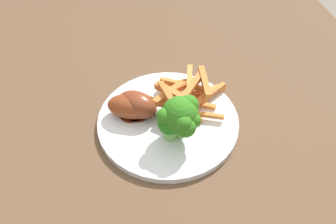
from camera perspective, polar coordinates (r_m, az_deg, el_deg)
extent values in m
cube|color=brown|center=(0.76, 2.10, 1.48)|extent=(1.10, 0.83, 0.03)
cylinder|color=#443122|center=(1.36, -19.12, 2.38)|extent=(0.06, 0.06, 0.69)
cylinder|color=#443122|center=(1.44, 9.89, 7.75)|extent=(0.06, 0.06, 0.69)
cylinder|color=silver|center=(0.70, 0.00, -1.43)|extent=(0.25, 0.25, 0.01)
cylinder|color=#77B15C|center=(0.66, 1.65, -2.50)|extent=(0.02, 0.02, 0.03)
sphere|color=#2F751B|center=(0.64, 1.72, -0.38)|extent=(0.06, 0.06, 0.06)
sphere|color=#2F751B|center=(0.63, -0.47, -0.62)|extent=(0.03, 0.03, 0.03)
sphere|color=#2F751B|center=(0.63, 3.73, -1.14)|extent=(0.02, 0.02, 0.02)
sphere|color=#2F751B|center=(0.65, 1.34, 0.77)|extent=(0.02, 0.02, 0.02)
sphere|color=#2F751B|center=(0.62, 2.19, -1.64)|extent=(0.03, 0.03, 0.03)
sphere|color=#2F751B|center=(0.64, 2.98, 1.05)|extent=(0.03, 0.03, 0.03)
sphere|color=#2F751B|center=(0.62, 2.55, -2.18)|extent=(0.03, 0.03, 0.03)
cylinder|color=#73A447|center=(0.67, 1.37, -2.16)|extent=(0.02, 0.02, 0.02)
sphere|color=#306F29|center=(0.65, 1.41, -0.52)|extent=(0.05, 0.05, 0.05)
sphere|color=#306F29|center=(0.65, 0.00, -0.19)|extent=(0.02, 0.02, 0.02)
sphere|color=#306F29|center=(0.65, 2.82, -0.21)|extent=(0.02, 0.02, 0.02)
sphere|color=#306F29|center=(0.63, 2.00, -1.31)|extent=(0.01, 0.01, 0.01)
cylinder|color=#7ABE59|center=(0.66, 0.28, -2.98)|extent=(0.02, 0.02, 0.02)
sphere|color=#22741A|center=(0.64, 0.29, -1.48)|extent=(0.04, 0.04, 0.04)
sphere|color=#22741A|center=(0.63, 1.21, -1.79)|extent=(0.01, 0.01, 0.01)
sphere|color=#22741A|center=(0.65, 1.63, -1.10)|extent=(0.02, 0.02, 0.02)
sphere|color=#22741A|center=(0.65, 0.90, -0.44)|extent=(0.02, 0.02, 0.02)
sphere|color=#22741A|center=(0.64, 0.28, -2.38)|extent=(0.02, 0.02, 0.02)
sphere|color=#22741A|center=(0.65, 0.20, 0.14)|extent=(0.01, 0.01, 0.01)
cube|color=orange|center=(0.72, 2.19, 1.50)|extent=(0.01, 0.08, 0.01)
cube|color=#C87132|center=(0.71, 5.30, 4.35)|extent=(0.08, 0.02, 0.01)
cube|color=orange|center=(0.69, 3.57, -0.19)|extent=(0.05, 0.10, 0.01)
cube|color=#C57032|center=(0.72, 5.23, 1.98)|extent=(0.06, 0.10, 0.01)
cube|color=orange|center=(0.70, -0.14, 1.50)|extent=(0.03, 0.08, 0.01)
cube|color=#B8692E|center=(0.69, 3.37, 0.32)|extent=(0.06, 0.06, 0.01)
cube|color=#BB6A2F|center=(0.68, 0.39, 1.81)|extent=(0.09, 0.02, 0.01)
cube|color=orange|center=(0.74, 5.01, 2.73)|extent=(0.02, 0.09, 0.01)
cube|color=#C97233|center=(0.71, 3.41, 0.45)|extent=(0.07, 0.02, 0.01)
cube|color=#C67132|center=(0.70, 3.35, 3.07)|extent=(0.08, 0.08, 0.01)
cube|color=#C36F31|center=(0.72, 1.74, 3.58)|extent=(0.03, 0.07, 0.01)
cube|color=#BA6A2F|center=(0.74, 1.15, 4.12)|extent=(0.01, 0.07, 0.01)
cube|color=orange|center=(0.72, 2.97, 1.47)|extent=(0.06, 0.09, 0.01)
cube|color=orange|center=(0.73, 1.92, 3.72)|extent=(0.06, 0.08, 0.01)
cube|color=orange|center=(0.73, 3.09, 4.75)|extent=(0.07, 0.03, 0.01)
cube|color=#C67132|center=(0.70, 0.58, 2.80)|extent=(0.06, 0.05, 0.01)
cube|color=#BA6A2F|center=(0.71, -0.61, 0.81)|extent=(0.06, 0.06, 0.01)
cube|color=#C26F31|center=(0.71, 0.14, 2.73)|extent=(0.04, 0.07, 0.01)
cylinder|color=#5C2110|center=(0.71, -5.32, -0.32)|extent=(0.04, 0.04, 0.00)
ellipsoid|color=brown|center=(0.69, -5.44, 0.80)|extent=(0.07, 0.09, 0.04)
cylinder|color=beige|center=(0.68, -0.37, 0.15)|extent=(0.02, 0.04, 0.01)
sphere|color=silver|center=(0.68, 1.07, 0.00)|extent=(0.02, 0.02, 0.02)
cylinder|color=#531F11|center=(0.71, -4.37, -0.16)|extent=(0.04, 0.04, 0.00)
ellipsoid|color=brown|center=(0.69, -4.48, 1.07)|extent=(0.08, 0.09, 0.05)
cylinder|color=beige|center=(0.67, -0.33, -0.60)|extent=(0.03, 0.03, 0.01)
sphere|color=silver|center=(0.67, 0.84, -1.04)|extent=(0.02, 0.02, 0.02)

